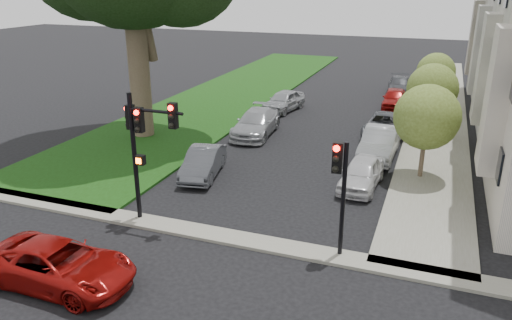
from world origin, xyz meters
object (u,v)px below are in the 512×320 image
(car_parked_1, at_px, (380,143))
(car_parked_7, at_px, (284,101))
(small_tree_a, at_px, (427,117))
(car_parked_0, at_px, (362,173))
(traffic_signal_secondary, at_px, (340,178))
(traffic_signal_main, at_px, (142,136))
(car_parked_4, at_px, (400,85))
(small_tree_c, at_px, (436,72))
(car_parked_6, at_px, (256,123))
(car_parked_2, at_px, (385,125))
(car_parked_5, at_px, (203,163))
(car_cross_near, at_px, (58,265))
(car_parked_3, at_px, (394,98))
(small_tree_b, at_px, (432,89))

(car_parked_1, xyz_separation_m, car_parked_7, (-7.61, 7.54, -0.06))
(small_tree_a, xyz_separation_m, car_parked_0, (-2.44, -2.03, -2.31))
(traffic_signal_secondary, bearing_deg, traffic_signal_main, 179.68)
(traffic_signal_secondary, relative_size, car_parked_4, 0.92)
(small_tree_c, height_order, car_parked_6, small_tree_c)
(car_parked_6, bearing_deg, car_parked_1, -15.21)
(car_parked_1, xyz_separation_m, car_parked_2, (-0.18, 4.08, -0.13))
(small_tree_a, xyz_separation_m, small_tree_c, (0.00, 14.05, -0.32))
(car_parked_4, relative_size, car_parked_5, 1.10)
(car_parked_7, bearing_deg, traffic_signal_secondary, -57.07)
(car_cross_near, distance_m, car_parked_4, 32.31)
(car_cross_near, relative_size, car_parked_5, 1.20)
(traffic_signal_secondary, bearing_deg, car_cross_near, -148.91)
(car_parked_1, distance_m, car_parked_3, 11.17)
(car_parked_3, bearing_deg, car_parked_4, 88.86)
(car_parked_3, xyz_separation_m, car_parked_7, (-7.24, -3.62, 0.03))
(car_parked_2, bearing_deg, car_parked_0, -86.06)
(car_parked_2, bearing_deg, car_cross_near, -107.05)
(car_parked_7, bearing_deg, traffic_signal_main, -79.03)
(small_tree_b, relative_size, car_parked_2, 0.93)
(traffic_signal_main, bearing_deg, small_tree_c, 66.69)
(traffic_signal_secondary, xyz_separation_m, car_parked_7, (-7.55, 18.10, -2.13))
(traffic_signal_secondary, relative_size, car_parked_1, 0.86)
(small_tree_c, bearing_deg, traffic_signal_main, -113.31)
(car_parked_3, height_order, car_parked_5, car_parked_3)
(car_parked_3, bearing_deg, car_cross_near, -107.95)
(car_parked_5, bearing_deg, small_tree_b, 34.98)
(small_tree_a, distance_m, car_parked_1, 3.86)
(car_parked_4, height_order, car_parked_6, car_parked_6)
(small_tree_b, distance_m, car_cross_near, 22.20)
(small_tree_b, bearing_deg, car_parked_0, -105.28)
(small_tree_c, distance_m, car_parked_5, 19.95)
(small_tree_a, relative_size, car_parked_5, 1.10)
(car_cross_near, xyz_separation_m, car_parked_2, (7.50, 19.23, -0.03))
(car_parked_5, bearing_deg, car_parked_1, 25.22)
(car_parked_1, relative_size, car_parked_2, 1.02)
(small_tree_b, relative_size, traffic_signal_secondary, 1.06)
(small_tree_a, bearing_deg, car_cross_near, -127.53)
(car_parked_4, distance_m, car_parked_5, 22.99)
(traffic_signal_main, distance_m, car_parked_4, 27.88)
(traffic_signal_secondary, distance_m, car_parked_6, 14.27)
(small_tree_a, distance_m, car_parked_5, 10.48)
(small_tree_a, distance_m, car_parked_0, 3.92)
(traffic_signal_secondary, distance_m, car_parked_7, 19.73)
(small_tree_c, distance_m, car_parked_7, 10.86)
(car_cross_near, height_order, car_parked_5, car_cross_near)
(car_parked_2, bearing_deg, car_parked_6, -156.05)
(car_parked_0, height_order, car_parked_2, car_parked_0)
(car_parked_6, bearing_deg, small_tree_a, -25.26)
(car_parked_5, bearing_deg, traffic_signal_secondary, -45.36)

